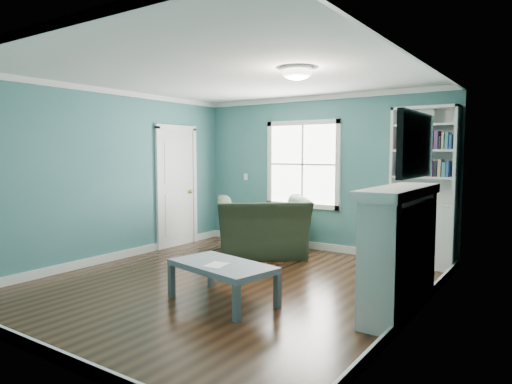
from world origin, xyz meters
The scene contains 13 objects.
floor centered at (0.00, 0.00, 0.00)m, with size 5.00×5.00×0.00m, color black.
room_walls centered at (0.00, 0.00, 1.58)m, with size 5.00×5.00×5.00m.
trim centered at (0.00, 0.00, 1.24)m, with size 4.50×5.00×2.60m.
window centered at (-0.30, 2.49, 1.45)m, with size 1.40×0.06×1.50m.
bookshelf centered at (1.77, 2.30, 0.92)m, with size 0.90×0.35×2.31m.
fireplace centered at (2.08, 0.20, 0.64)m, with size 0.44×1.58×1.30m.
tv centered at (2.20, 0.20, 1.72)m, with size 0.06×1.10×0.65m, color black.
door centered at (-2.22, 1.40, 1.07)m, with size 0.12×0.98×2.17m.
ceiling_fixture centered at (0.90, 0.10, 2.55)m, with size 0.38×0.38×0.15m.
light_switch centered at (-1.50, 2.48, 1.20)m, with size 0.08×0.01×0.12m, color white.
recliner centered at (-0.55, 1.60, 0.62)m, with size 1.43×0.93×1.25m, color #212B1B.
coffee_table centered at (0.35, -0.58, 0.38)m, with size 1.29×0.87×0.43m.
paper_sheet centered at (0.35, -0.67, 0.43)m, with size 0.21×0.26×0.00m, color white.
Camera 1 is at (3.43, -4.46, 1.65)m, focal length 32.00 mm.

